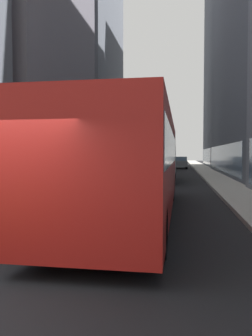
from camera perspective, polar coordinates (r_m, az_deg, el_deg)
name	(u,v)px	position (r m, az deg, el deg)	size (l,w,h in m)	color
ground_plane	(157,171)	(38.85, 5.39, -0.48)	(120.00, 120.00, 0.00)	black
sidewalk_left	(110,170)	(39.65, -2.86, -0.30)	(2.40, 110.00, 0.15)	#9E9991
sidewalk_right	(206,171)	(38.86, 13.80, -0.43)	(2.40, 110.00, 0.15)	#ADA89E
building_left_far	(78,65)	(49.64, -8.42, 17.27)	(10.38, 16.95, 29.40)	slate
building_right_far	(243,46)	(55.50, 19.64, 19.39)	(10.25, 16.83, 36.57)	#4C515B
transit_bus	(132,161)	(10.44, 1.09, 1.31)	(2.78, 11.53, 3.05)	red
car_silver_sedan	(167,164)	(37.91, 7.11, 0.68)	(1.78, 4.20, 1.62)	#B7BABF
car_grey_wagon	(181,162)	(45.32, 9.51, 0.96)	(1.74, 4.79, 1.62)	slate
car_black_suv	(114,168)	(27.73, -2.07, 0.05)	(1.73, 4.28, 1.62)	black
car_white_van	(151,163)	(44.02, 4.30, 0.94)	(1.81, 4.08, 1.62)	silver
car_blue_hatchback	(128,165)	(34.81, 0.29, 0.55)	(1.77, 4.29, 1.62)	#4C6BB7
box_truck	(159,158)	(24.27, 5.84, 1.70)	(2.30, 7.50, 3.05)	silver
dalmatian_dog	(11,223)	(7.46, -19.38, -9.07)	(0.22, 0.96, 0.72)	white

